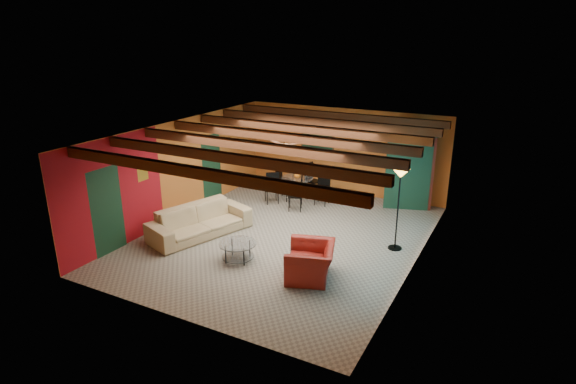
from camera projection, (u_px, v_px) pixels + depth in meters
The scene contains 11 objects.
room at pixel (286, 145), 11.19m from camera, with size 6.52×8.01×2.71m.
sofa at pixel (200, 221), 11.89m from camera, with size 2.60×1.02×0.76m, color tan.
armchair at pixel (310, 262), 9.83m from camera, with size 1.11×0.97×0.72m, color maroon.
coffee_table at pixel (238, 251), 10.61m from camera, with size 0.85×0.85×0.44m, color silver, non-canonical shape.
dining_table at pixel (297, 185), 14.25m from camera, with size 1.97×1.97×1.03m, color white, non-canonical shape.
armoire at pixel (411, 171), 13.65m from camera, with size 1.23×0.60×2.16m, color maroon.
floor_lamp at pixel (398, 209), 10.93m from camera, with size 0.41×0.41×2.01m, color black, non-canonical shape.
ceiling_fan at pixel (284, 146), 11.10m from camera, with size 1.50×1.50×0.44m, color #472614, non-canonical shape.
painting at pixel (317, 139), 15.04m from camera, with size 1.05×0.03×0.65m, color black.
potted_plant at pixel (415, 126), 13.22m from camera, with size 0.44×0.38×0.49m, color #26661E.
vase at pixel (297, 166), 14.05m from camera, with size 0.18×0.18×0.19m, color orange.
Camera 1 is at (5.11, -9.57, 4.94)m, focal length 29.29 mm.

